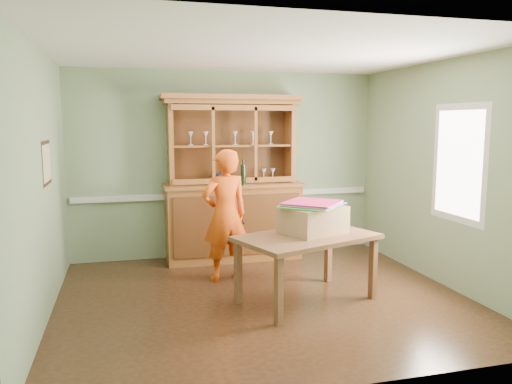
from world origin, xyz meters
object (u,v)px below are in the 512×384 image
object	(u,v)px
china_hutch	(233,202)
dining_table	(307,243)
person	(225,215)
cardboard_box	(313,220)

from	to	relation	value
china_hutch	dining_table	size ratio (longest dim) A/B	1.38
china_hutch	dining_table	distance (m)	1.98
china_hutch	person	distance (m)	0.99
china_hutch	cardboard_box	distance (m)	1.90
person	china_hutch	bearing A→B (deg)	-119.79
dining_table	cardboard_box	world-z (taller)	cardboard_box
dining_table	person	bearing A→B (deg)	106.08
china_hutch	person	xyz separation A→B (m)	(-0.30, -0.94, 0.00)
dining_table	person	world-z (taller)	person
china_hutch	person	world-z (taller)	china_hutch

